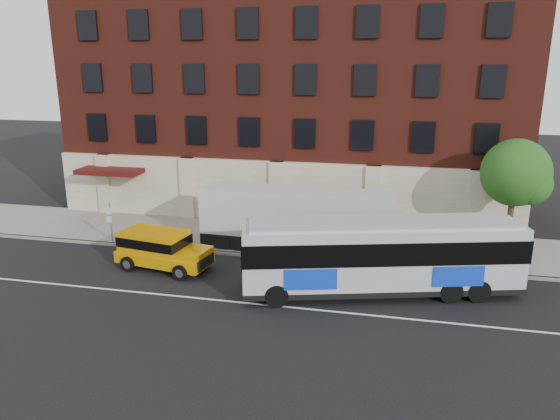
% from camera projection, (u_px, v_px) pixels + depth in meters
% --- Properties ---
extents(ground, '(120.00, 120.00, 0.00)m').
position_uv_depth(ground, '(218.00, 306.00, 23.03)').
color(ground, black).
rests_on(ground, ground).
extents(sidewalk, '(60.00, 6.00, 0.15)m').
position_uv_depth(sidewalk, '(267.00, 238.00, 31.45)').
color(sidewalk, gray).
rests_on(sidewalk, ground).
extents(kerb, '(60.00, 0.25, 0.15)m').
position_uv_depth(kerb, '(254.00, 255.00, 28.64)').
color(kerb, gray).
rests_on(kerb, ground).
extents(lane_line, '(60.00, 0.12, 0.01)m').
position_uv_depth(lane_line, '(222.00, 300.00, 23.50)').
color(lane_line, silver).
rests_on(lane_line, ground).
extents(building, '(30.00, 12.10, 15.00)m').
position_uv_depth(building, '(293.00, 100.00, 36.79)').
color(building, '#5C1F15').
rests_on(building, sidewalk).
extents(sign_pole, '(0.30, 0.20, 2.50)m').
position_uv_depth(sign_pole, '(110.00, 221.00, 30.13)').
color(sign_pole, gray).
rests_on(sign_pole, ground).
extents(street_tree, '(3.60, 3.60, 6.20)m').
position_uv_depth(street_tree, '(516.00, 175.00, 27.93)').
color(street_tree, '#3D301E').
rests_on(street_tree, sidewalk).
extents(city_bus, '(12.80, 5.89, 3.44)m').
position_uv_depth(city_bus, '(381.00, 254.00, 23.78)').
color(city_bus, '#B8B8C2').
rests_on(city_bus, ground).
extents(yellow_suv, '(5.18, 2.82, 1.93)m').
position_uv_depth(yellow_suv, '(160.00, 248.00, 26.84)').
color(yellow_suv, orange).
rests_on(yellow_suv, ground).
extents(shipping_container, '(10.60, 2.52, 3.52)m').
position_uv_depth(shipping_container, '(296.00, 221.00, 29.00)').
color(shipping_container, black).
rests_on(shipping_container, ground).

